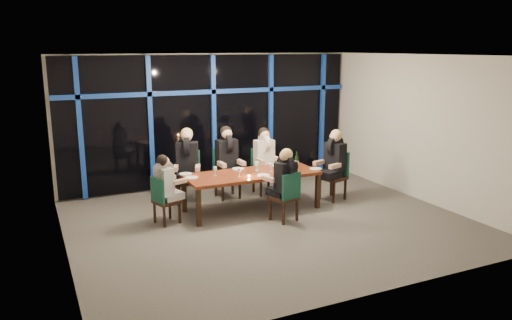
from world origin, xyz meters
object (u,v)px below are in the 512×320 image
at_px(diner_far_mid, 227,152).
at_px(diner_far_right, 265,151).
at_px(chair_near_mid, 287,194).
at_px(diner_far_left, 187,155).
at_px(wine_bottle, 297,162).
at_px(water_pitcher, 291,166).
at_px(chair_far_right, 263,168).
at_px(chair_far_mid, 226,170).
at_px(chair_end_right, 336,173).
at_px(dining_table, 252,176).
at_px(diner_end_left, 166,179).
at_px(chair_end_left, 163,198).
at_px(chair_far_left, 188,174).
at_px(diner_end_right, 334,155).
at_px(diner_near_mid, 284,174).

relative_size(diner_far_mid, diner_far_right, 1.06).
height_order(chair_near_mid, diner_far_left, diner_far_left).
bearing_deg(wine_bottle, water_pitcher, -139.77).
xyz_separation_m(chair_far_right, wine_bottle, (0.25, -1.03, 0.33)).
relative_size(chair_far_mid, diner_far_right, 1.09).
height_order(chair_far_right, chair_end_right, chair_end_right).
relative_size(chair_end_right, water_pitcher, 4.52).
bearing_deg(dining_table, diner_far_mid, 97.20).
height_order(chair_end_right, diner_end_left, diner_end_left).
bearing_deg(chair_far_mid, wine_bottle, -45.17).
relative_size(chair_end_left, water_pitcher, 3.91).
bearing_deg(diner_end_left, chair_far_left, -52.01).
distance_m(diner_far_mid, diner_far_right, 0.85).
relative_size(diner_far_right, diner_end_left, 1.13).
relative_size(chair_far_mid, wine_bottle, 3.03).
xyz_separation_m(diner_far_mid, water_pitcher, (0.88, -1.19, -0.14)).
distance_m(diner_far_right, diner_end_left, 2.62).
height_order(chair_end_right, diner_end_right, diner_end_right).
distance_m(chair_end_right, diner_far_mid, 2.32).
relative_size(chair_far_left, chair_far_mid, 1.01).
relative_size(dining_table, chair_end_left, 2.97).
relative_size(diner_near_mid, water_pitcher, 4.06).
bearing_deg(diner_far_right, diner_end_left, -159.22).
bearing_deg(water_pitcher, chair_near_mid, -145.08).
height_order(dining_table, diner_end_left, diner_end_left).
bearing_deg(chair_near_mid, chair_end_left, -38.23).
height_order(diner_far_mid, diner_near_mid, diner_far_mid).
bearing_deg(dining_table, chair_far_left, 132.30).
bearing_deg(chair_end_right, chair_far_mid, -135.94).
xyz_separation_m(chair_far_right, diner_far_right, (0.00, -0.08, 0.39)).
height_order(chair_far_left, diner_end_right, diner_end_right).
distance_m(diner_far_mid, diner_near_mid, 1.83).
bearing_deg(diner_near_mid, dining_table, -87.53).
xyz_separation_m(diner_far_right, water_pitcher, (0.03, -1.14, -0.08)).
relative_size(chair_near_mid, diner_end_left, 1.10).
xyz_separation_m(chair_end_right, diner_end_right, (-0.08, -0.03, 0.40)).
height_order(chair_far_mid, diner_far_mid, diner_far_mid).
distance_m(chair_far_mid, water_pitcher, 1.58).
distance_m(diner_end_left, diner_near_mid, 2.14).
bearing_deg(diner_far_mid, diner_end_right, -28.68).
relative_size(chair_near_mid, diner_far_left, 0.91).
bearing_deg(diner_far_left, chair_far_mid, 26.42).
bearing_deg(chair_far_left, chair_near_mid, -36.02).
xyz_separation_m(diner_end_left, diner_end_right, (3.55, -0.05, 0.13)).
distance_m(chair_far_left, diner_far_mid, 0.94).
height_order(diner_far_mid, diner_end_right, diner_far_mid).
relative_size(diner_far_left, water_pitcher, 4.60).
distance_m(diner_far_left, diner_far_mid, 0.87).
height_order(dining_table, chair_end_right, chair_end_right).
bearing_deg(diner_far_right, diner_end_right, -42.29).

